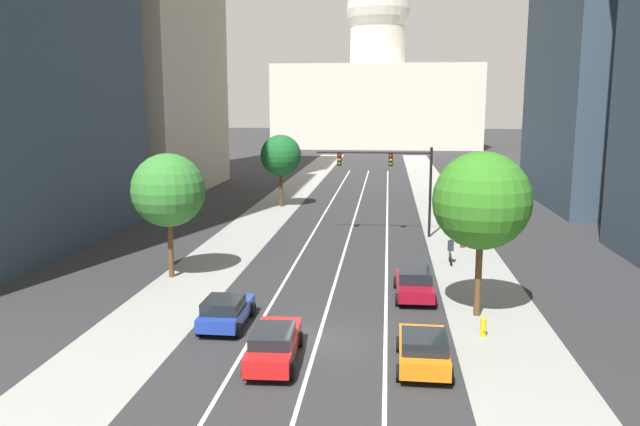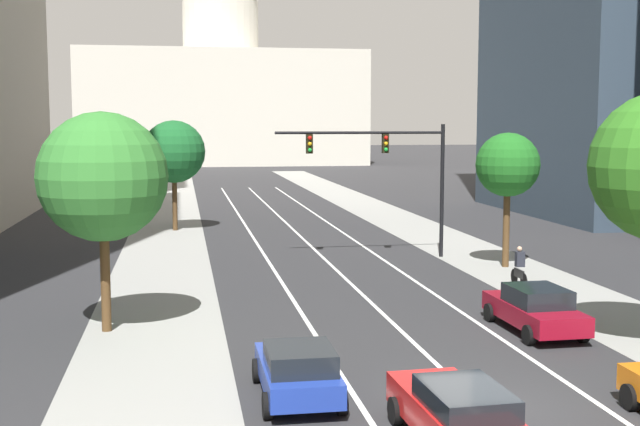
{
  "view_description": "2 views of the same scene",
  "coord_description": "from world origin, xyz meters",
  "px_view_note": "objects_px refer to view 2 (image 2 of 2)",
  "views": [
    {
      "loc": [
        2.85,
        -25.41,
        10.03
      ],
      "look_at": [
        -1.3,
        12.91,
        3.31
      ],
      "focal_mm": 35.15,
      "sensor_mm": 36.0,
      "label": 1
    },
    {
      "loc": [
        -7.13,
        -18.62,
        6.88
      ],
      "look_at": [
        -1.78,
        13.14,
        3.39
      ],
      "focal_mm": 46.38,
      "sensor_mm": 36.0,
      "label": 2
    }
  ],
  "objects_px": {
    "traffic_signal_mast": "(390,161)",
    "street_tree_near_right": "(508,166)",
    "capitol_building": "(221,90)",
    "car_crimson": "(535,309)",
    "street_tree_mid_left": "(103,177)",
    "street_tree_near_left": "(174,152)",
    "car_red": "(459,414)",
    "car_blue": "(298,370)",
    "cyclist": "(519,267)"
  },
  "relations": [
    {
      "from": "capitol_building",
      "to": "traffic_signal_mast",
      "type": "bearing_deg",
      "value": -88.17
    },
    {
      "from": "street_tree_near_right",
      "to": "street_tree_near_left",
      "type": "relative_size",
      "value": 0.91
    },
    {
      "from": "car_blue",
      "to": "street_tree_near_right",
      "type": "distance_m",
      "value": 21.84
    },
    {
      "from": "car_blue",
      "to": "traffic_signal_mast",
      "type": "relative_size",
      "value": 0.47
    },
    {
      "from": "car_blue",
      "to": "street_tree_mid_left",
      "type": "height_order",
      "value": "street_tree_mid_left"
    },
    {
      "from": "traffic_signal_mast",
      "to": "street_tree_near_left",
      "type": "relative_size",
      "value": 1.23
    },
    {
      "from": "car_red",
      "to": "street_tree_mid_left",
      "type": "xyz_separation_m",
      "value": [
        -8.22,
        11.58,
        4.36
      ]
    },
    {
      "from": "car_crimson",
      "to": "street_tree_near_left",
      "type": "xyz_separation_m",
      "value": [
        -11.93,
        28.52,
        4.28
      ]
    },
    {
      "from": "car_crimson",
      "to": "street_tree_near_left",
      "type": "bearing_deg",
      "value": 21.57
    },
    {
      "from": "street_tree_near_right",
      "to": "cyclist",
      "type": "bearing_deg",
      "value": -105.42
    },
    {
      "from": "capitol_building",
      "to": "car_red",
      "type": "xyz_separation_m",
      "value": [
        -1.45,
        -129.38,
        -11.91
      ]
    },
    {
      "from": "car_crimson",
      "to": "car_blue",
      "type": "bearing_deg",
      "value": 120.66
    },
    {
      "from": "capitol_building",
      "to": "car_blue",
      "type": "height_order",
      "value": "capitol_building"
    },
    {
      "from": "car_red",
      "to": "traffic_signal_mast",
      "type": "bearing_deg",
      "value": -13.39
    },
    {
      "from": "traffic_signal_mast",
      "to": "capitol_building",
      "type": "bearing_deg",
      "value": 91.83
    },
    {
      "from": "capitol_building",
      "to": "car_crimson",
      "type": "relative_size",
      "value": 10.05
    },
    {
      "from": "car_crimson",
      "to": "street_tree_mid_left",
      "type": "xyz_separation_m",
      "value": [
        -14.02,
        2.43,
        4.36
      ]
    },
    {
      "from": "street_tree_near_left",
      "to": "street_tree_mid_left",
      "type": "bearing_deg",
      "value": -94.58
    },
    {
      "from": "car_crimson",
      "to": "street_tree_near_left",
      "type": "height_order",
      "value": "street_tree_near_left"
    },
    {
      "from": "capitol_building",
      "to": "street_tree_near_right",
      "type": "xyz_separation_m",
      "value": [
        8.21,
        -108.25,
        -7.8
      ]
    },
    {
      "from": "capitol_building",
      "to": "street_tree_near_right",
      "type": "distance_m",
      "value": 108.84
    },
    {
      "from": "street_tree_mid_left",
      "to": "street_tree_near_right",
      "type": "height_order",
      "value": "street_tree_mid_left"
    },
    {
      "from": "car_blue",
      "to": "car_red",
      "type": "relative_size",
      "value": 0.85
    },
    {
      "from": "capitol_building",
      "to": "car_red",
      "type": "height_order",
      "value": "capitol_building"
    },
    {
      "from": "car_red",
      "to": "traffic_signal_mast",
      "type": "xyz_separation_m",
      "value": [
        4.8,
        24.58,
        4.22
      ]
    },
    {
      "from": "cyclist",
      "to": "street_tree_near_right",
      "type": "height_order",
      "value": "street_tree_near_right"
    },
    {
      "from": "traffic_signal_mast",
      "to": "street_tree_mid_left",
      "type": "height_order",
      "value": "street_tree_mid_left"
    },
    {
      "from": "traffic_signal_mast",
      "to": "street_tree_mid_left",
      "type": "xyz_separation_m",
      "value": [
        -13.02,
        -13.01,
        0.14
      ]
    },
    {
      "from": "capitol_building",
      "to": "cyclist",
      "type": "height_order",
      "value": "capitol_building"
    },
    {
      "from": "traffic_signal_mast",
      "to": "street_tree_near_right",
      "type": "relative_size",
      "value": 1.35
    },
    {
      "from": "car_crimson",
      "to": "street_tree_near_right",
      "type": "relative_size",
      "value": 0.72
    },
    {
      "from": "car_blue",
      "to": "car_red",
      "type": "bearing_deg",
      "value": -142.07
    },
    {
      "from": "traffic_signal_mast",
      "to": "street_tree_near_right",
      "type": "height_order",
      "value": "traffic_signal_mast"
    },
    {
      "from": "traffic_signal_mast",
      "to": "street_tree_near_left",
      "type": "bearing_deg",
      "value": 129.88
    },
    {
      "from": "capitol_building",
      "to": "cyclist",
      "type": "bearing_deg",
      "value": -86.49
    },
    {
      "from": "car_red",
      "to": "cyclist",
      "type": "height_order",
      "value": "cyclist"
    },
    {
      "from": "capitol_building",
      "to": "street_tree_mid_left",
      "type": "bearing_deg",
      "value": -94.69
    },
    {
      "from": "car_blue",
      "to": "cyclist",
      "type": "bearing_deg",
      "value": -41.39
    },
    {
      "from": "car_red",
      "to": "cyclist",
      "type": "relative_size",
      "value": 2.81
    },
    {
      "from": "capitol_building",
      "to": "car_crimson",
      "type": "distance_m",
      "value": 120.9
    },
    {
      "from": "car_blue",
      "to": "street_tree_mid_left",
      "type": "bearing_deg",
      "value": 34.35
    },
    {
      "from": "traffic_signal_mast",
      "to": "cyclist",
      "type": "xyz_separation_m",
      "value": [
        3.57,
        -8.11,
        -4.15
      ]
    },
    {
      "from": "car_blue",
      "to": "street_tree_mid_left",
      "type": "distance_m",
      "value": 10.43
    },
    {
      "from": "street_tree_near_right",
      "to": "car_blue",
      "type": "bearing_deg",
      "value": -125.86
    },
    {
      "from": "car_blue",
      "to": "street_tree_near_left",
      "type": "distance_m",
      "value": 34.34
    },
    {
      "from": "cyclist",
      "to": "car_crimson",
      "type": "bearing_deg",
      "value": 161.45
    },
    {
      "from": "capitol_building",
      "to": "cyclist",
      "type": "xyz_separation_m",
      "value": [
        6.93,
        -112.91,
        -11.84
      ]
    },
    {
      "from": "car_crimson",
      "to": "car_blue",
      "type": "xyz_separation_m",
      "value": [
        -8.7,
        -5.39,
        -0.03
      ]
    },
    {
      "from": "capitol_building",
      "to": "cyclist",
      "type": "relative_size",
      "value": 27.28
    },
    {
      "from": "capitol_building",
      "to": "street_tree_near_right",
      "type": "relative_size",
      "value": 7.27
    }
  ]
}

